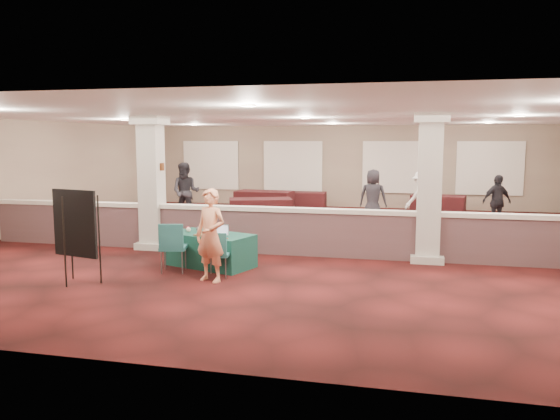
% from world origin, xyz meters
% --- Properties ---
extents(ground, '(16.00, 16.00, 0.00)m').
position_xyz_m(ground, '(0.00, 0.00, 0.00)').
color(ground, '#4C1313').
rests_on(ground, ground).
extents(wall_back, '(16.00, 0.04, 3.20)m').
position_xyz_m(wall_back, '(0.00, 8.00, 1.60)').
color(wall_back, '#7B6455').
rests_on(wall_back, ground).
extents(wall_front, '(16.00, 0.04, 3.20)m').
position_xyz_m(wall_front, '(0.00, -8.00, 1.60)').
color(wall_front, '#7B6455').
rests_on(wall_front, ground).
extents(wall_left, '(0.04, 16.00, 3.20)m').
position_xyz_m(wall_left, '(-8.00, 0.00, 1.60)').
color(wall_left, '#7B6455').
rests_on(wall_left, ground).
extents(ceiling, '(16.00, 16.00, 0.02)m').
position_xyz_m(ceiling, '(0.00, 0.00, 3.20)').
color(ceiling, white).
rests_on(ceiling, wall_back).
extents(partition_wall, '(15.60, 0.28, 1.10)m').
position_xyz_m(partition_wall, '(0.00, -1.50, 0.57)').
color(partition_wall, brown).
rests_on(partition_wall, ground).
extents(column_left, '(0.72, 0.72, 3.20)m').
position_xyz_m(column_left, '(-3.50, -1.50, 1.64)').
color(column_left, beige).
rests_on(column_left, ground).
extents(column_right, '(0.72, 0.72, 3.20)m').
position_xyz_m(column_right, '(3.00, -1.50, 1.64)').
color(column_right, beige).
rests_on(column_right, ground).
extents(sconce_left, '(0.12, 0.12, 0.18)m').
position_xyz_m(sconce_left, '(-3.78, -1.50, 2.00)').
color(sconce_left, brown).
rests_on(sconce_left, column_left).
extents(sconce_right, '(0.12, 0.12, 0.18)m').
position_xyz_m(sconce_right, '(-3.22, -1.50, 2.00)').
color(sconce_right, brown).
rests_on(sconce_right, column_left).
extents(near_table, '(1.99, 1.43, 0.69)m').
position_xyz_m(near_table, '(-1.45, -3.00, 0.34)').
color(near_table, '#113E37').
rests_on(near_table, ground).
extents(conf_chair_main, '(0.50, 0.50, 0.89)m').
position_xyz_m(conf_chair_main, '(-0.99, -3.87, 0.52)').
color(conf_chair_main, '#215F63').
rests_on(conf_chair_main, ground).
extents(conf_chair_side, '(0.61, 0.61, 1.00)m').
position_xyz_m(conf_chair_side, '(-1.98, -3.73, 0.59)').
color(conf_chair_side, '#215F63').
rests_on(conf_chair_side, ground).
extents(easel_board, '(1.01, 0.59, 1.74)m').
position_xyz_m(easel_board, '(-3.34, -4.91, 1.11)').
color(easel_board, black).
rests_on(easel_board, ground).
extents(woman, '(0.73, 0.60, 1.75)m').
position_xyz_m(woman, '(-1.00, -4.17, 0.87)').
color(woman, '#F78A6B').
rests_on(woman, ground).
extents(far_table_front_left, '(1.78, 1.15, 0.67)m').
position_xyz_m(far_table_front_left, '(-2.50, 0.30, 0.33)').
color(far_table_front_left, black).
rests_on(far_table_front_left, ground).
extents(far_table_front_center, '(2.17, 1.57, 0.79)m').
position_xyz_m(far_table_front_center, '(-2.00, 3.00, 0.40)').
color(far_table_front_center, black).
rests_on(far_table_front_center, ground).
extents(far_table_front_right, '(2.10, 1.49, 0.77)m').
position_xyz_m(far_table_front_right, '(4.58, 0.30, 0.39)').
color(far_table_front_right, black).
rests_on(far_table_front_right, ground).
extents(far_table_back_left, '(2.08, 1.16, 0.81)m').
position_xyz_m(far_table_back_left, '(-2.50, 5.35, 0.41)').
color(far_table_back_left, black).
rests_on(far_table_back_left, ground).
extents(far_table_back_center, '(1.75, 0.93, 0.69)m').
position_xyz_m(far_table_back_center, '(-1.30, 6.50, 0.35)').
color(far_table_back_center, black).
rests_on(far_table_back_center, ground).
extents(far_table_back_right, '(1.93, 1.22, 0.73)m').
position_xyz_m(far_table_back_right, '(3.59, 6.04, 0.36)').
color(far_table_back_right, black).
rests_on(far_table_back_right, ground).
extents(attendee_a, '(0.99, 0.64, 1.92)m').
position_xyz_m(attendee_a, '(-4.50, 2.91, 0.96)').
color(attendee_a, black).
rests_on(attendee_a, ground).
extents(attendee_b, '(1.22, 1.06, 1.75)m').
position_xyz_m(attendee_b, '(2.98, 3.00, 0.88)').
color(attendee_b, white).
rests_on(attendee_b, ground).
extents(attendee_c, '(1.05, 0.84, 1.62)m').
position_xyz_m(attendee_c, '(5.16, 3.65, 0.81)').
color(attendee_c, black).
rests_on(attendee_c, ground).
extents(attendee_d, '(0.90, 0.53, 1.74)m').
position_xyz_m(attendee_d, '(1.50, 3.50, 0.87)').
color(attendee_d, black).
rests_on(attendee_d, ground).
extents(laptop_base, '(0.37, 0.31, 0.02)m').
position_xyz_m(laptop_base, '(-1.20, -3.14, 0.70)').
color(laptop_base, silver).
rests_on(laptop_base, near_table).
extents(laptop_screen, '(0.30, 0.11, 0.21)m').
position_xyz_m(laptop_screen, '(-1.16, -3.03, 0.81)').
color(laptop_screen, silver).
rests_on(laptop_screen, near_table).
extents(screen_glow, '(0.27, 0.10, 0.18)m').
position_xyz_m(screen_glow, '(-1.16, -3.04, 0.80)').
color(screen_glow, silver).
rests_on(screen_glow, near_table).
extents(knitting, '(0.45, 0.39, 0.03)m').
position_xyz_m(knitting, '(-1.48, -3.24, 0.70)').
color(knitting, '#B3631C').
rests_on(knitting, near_table).
extents(yarn_cream, '(0.10, 0.10, 0.10)m').
position_xyz_m(yarn_cream, '(-1.97, -2.92, 0.74)').
color(yarn_cream, beige).
rests_on(yarn_cream, near_table).
extents(yarn_red, '(0.09, 0.09, 0.09)m').
position_xyz_m(yarn_red, '(-2.06, -2.74, 0.74)').
color(yarn_red, maroon).
rests_on(yarn_red, near_table).
extents(yarn_grey, '(0.10, 0.10, 0.10)m').
position_xyz_m(yarn_grey, '(-1.81, -2.75, 0.74)').
color(yarn_grey, '#48474C').
rests_on(yarn_grey, near_table).
extents(scissors, '(0.12, 0.06, 0.01)m').
position_xyz_m(scissors, '(-0.96, -3.45, 0.69)').
color(scissors, red).
rests_on(scissors, near_table).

